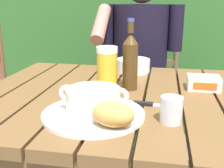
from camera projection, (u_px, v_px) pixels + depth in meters
name	position (u px, v px, depth m)	size (l,w,h in m)	color
dining_table	(127.00, 119.00, 1.03)	(1.11, 0.87, 0.72)	brown
chair_near_diner	(141.00, 87.00, 1.89)	(0.49, 0.41, 0.95)	brown
person_eating	(139.00, 57.00, 1.64)	(0.48, 0.47, 1.24)	black
serving_plate	(94.00, 114.00, 0.81)	(0.30, 0.30, 0.01)	white
soup_bowl	(93.00, 100.00, 0.80)	(0.21, 0.16, 0.08)	white
bread_roll	(111.00, 114.00, 0.71)	(0.13, 0.11, 0.06)	#CB9548
beer_glass	(107.00, 70.00, 1.00)	(0.08, 0.08, 0.17)	gold
beer_bottle	(130.00, 60.00, 1.03)	(0.06, 0.06, 0.26)	#4B3216
water_glass_small	(171.00, 110.00, 0.76)	(0.06, 0.06, 0.07)	silver
butter_tub	(204.00, 83.00, 1.05)	(0.12, 0.09, 0.05)	white
table_knife	(152.00, 105.00, 0.89)	(0.16, 0.03, 0.01)	silver
diner_bowl	(133.00, 65.00, 1.31)	(0.16, 0.16, 0.06)	white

